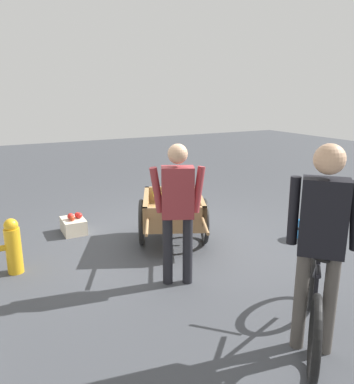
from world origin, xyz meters
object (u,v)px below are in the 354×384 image
plastic_bucket (308,230)px  apple_crate (74,225)px  vendor_person (178,203)px  cyclist_person (322,232)px  fruit_cart (173,214)px  bicycle (313,301)px  fire_hydrant (13,246)px

plastic_bucket → apple_crate: 3.47m
vendor_person → plastic_bucket: (0.30, -2.29, -0.79)m
plastic_bucket → apple_crate: apple_crate is taller
cyclist_person → plastic_bucket: size_ratio=6.06×
cyclist_person → apple_crate: (3.62, 1.12, -0.92)m
apple_crate → plastic_bucket: bearing=-121.4°
fruit_cart → cyclist_person: bearing=179.6°
fruit_cart → bicycle: 2.46m
fruit_cart → plastic_bucket: (-0.75, -1.81, -0.30)m
vendor_person → apple_crate: (2.10, 0.67, -0.81)m
fire_hydrant → fruit_cart: bearing=-91.7°
fire_hydrant → bicycle: bearing=-139.5°
bicycle → apple_crate: bicycle is taller
bicycle → cyclist_person: cyclist_person is taller
vendor_person → plastic_bucket: size_ratio=5.52×
fruit_cart → apple_crate: 1.59m
cyclist_person → fire_hydrant: 3.40m
cyclist_person → fire_hydrant: (2.62, 2.04, -0.70)m
cyclist_person → plastic_bucket: bearing=-45.3°
vendor_person → fire_hydrant: 2.02m
bicycle → fruit_cart: bearing=2.1°
apple_crate → cyclist_person: bearing=-162.7°
apple_crate → fire_hydrant: bearing=137.5°
plastic_bucket → fire_hydrant: bearing=78.2°
vendor_person → apple_crate: vendor_person is taller
fire_hydrant → plastic_bucket: size_ratio=2.37×
vendor_person → cyclist_person: 1.59m
fire_hydrant → cyclist_person: bearing=-142.2°
vendor_person → cyclist_person: (-1.52, -0.45, 0.11)m
fruit_cart → apple_crate: fruit_cart is taller
cyclist_person → fire_hydrant: size_ratio=2.56×
bicycle → plastic_bucket: bicycle is taller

